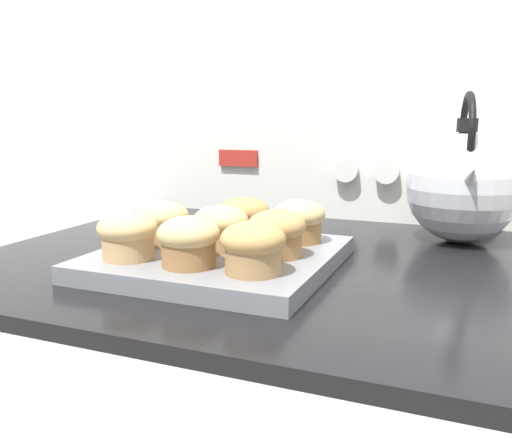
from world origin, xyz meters
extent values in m
cube|color=silver|center=(0.00, 0.71, 1.20)|extent=(8.00, 0.05, 2.40)
cube|color=black|center=(0.00, 0.35, 0.87)|extent=(0.74, 0.67, 0.02)
cube|color=white|center=(0.00, 0.66, 0.98)|extent=(0.72, 0.05, 0.19)
cube|color=#B72D23|center=(-0.16, 0.63, 0.99)|extent=(0.08, 0.01, 0.03)
cylinder|color=white|center=(0.05, 0.62, 0.98)|extent=(0.04, 0.02, 0.04)
cylinder|color=white|center=(0.13, 0.62, 0.98)|extent=(0.04, 0.02, 0.04)
cylinder|color=white|center=(0.20, 0.62, 0.98)|extent=(0.04, 0.02, 0.04)
cylinder|color=white|center=(0.27, 0.62, 0.98)|extent=(0.04, 0.02, 0.04)
cube|color=slate|center=(-0.02, 0.25, 0.89)|extent=(0.28, 0.28, 0.02)
cylinder|color=tan|center=(-0.10, 0.17, 0.92)|extent=(0.06, 0.06, 0.03)
ellipsoid|color=tan|center=(-0.10, 0.17, 0.94)|extent=(0.07, 0.07, 0.04)
cylinder|color=olive|center=(-0.02, 0.17, 0.92)|extent=(0.06, 0.06, 0.03)
ellipsoid|color=tan|center=(-0.02, 0.17, 0.94)|extent=(0.07, 0.07, 0.04)
cylinder|color=#A37A4C|center=(0.06, 0.17, 0.92)|extent=(0.06, 0.06, 0.03)
ellipsoid|color=tan|center=(0.06, 0.17, 0.94)|extent=(0.07, 0.07, 0.04)
cylinder|color=tan|center=(-0.11, 0.26, 0.92)|extent=(0.06, 0.06, 0.03)
ellipsoid|color=tan|center=(-0.11, 0.26, 0.94)|extent=(0.07, 0.07, 0.04)
cylinder|color=tan|center=(-0.02, 0.25, 0.92)|extent=(0.06, 0.06, 0.03)
ellipsoid|color=tan|center=(-0.02, 0.25, 0.94)|extent=(0.07, 0.07, 0.04)
cylinder|color=olive|center=(0.06, 0.25, 0.92)|extent=(0.06, 0.06, 0.03)
ellipsoid|color=tan|center=(0.06, 0.25, 0.94)|extent=(0.07, 0.07, 0.04)
cylinder|color=tan|center=(-0.02, 0.33, 0.92)|extent=(0.06, 0.06, 0.03)
ellipsoid|color=#B2844C|center=(-0.02, 0.33, 0.94)|extent=(0.07, 0.07, 0.04)
cylinder|color=olive|center=(0.06, 0.34, 0.92)|extent=(0.06, 0.06, 0.03)
ellipsoid|color=tan|center=(0.06, 0.34, 0.94)|extent=(0.07, 0.07, 0.04)
sphere|color=silver|center=(0.26, 0.52, 0.97)|extent=(0.17, 0.17, 0.17)
cylinder|color=black|center=(0.26, 0.52, 1.06)|extent=(0.03, 0.03, 0.02)
cone|color=silver|center=(0.27, 0.44, 0.99)|extent=(0.05, 0.09, 0.07)
torus|color=black|center=(0.26, 0.52, 1.04)|extent=(0.03, 0.13, 0.13)
camera|label=1|loc=(0.27, -0.34, 1.07)|focal=38.00mm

